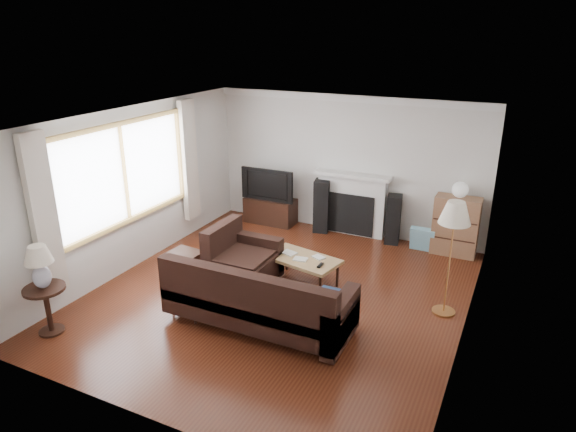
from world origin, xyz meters
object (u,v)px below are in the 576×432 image
at_px(tv_stand, 270,210).
at_px(coffee_table, 302,270).
at_px(bookshelf, 456,226).
at_px(floor_lamp, 450,259).
at_px(sectional_sofa, 259,296).
at_px(side_table, 48,310).

height_order(tv_stand, coffee_table, tv_stand).
relative_size(tv_stand, coffee_table, 0.91).
distance_m(bookshelf, coffee_table, 2.79).
height_order(coffee_table, floor_lamp, floor_lamp).
xyz_separation_m(tv_stand, sectional_sofa, (1.55, -3.30, 0.17)).
distance_m(bookshelf, sectional_sofa, 3.83).
xyz_separation_m(floor_lamp, side_table, (-4.35, -2.60, -0.47)).
height_order(tv_stand, sectional_sofa, sectional_sofa).
height_order(tv_stand, floor_lamp, floor_lamp).
bearing_deg(sectional_sofa, floor_lamp, 32.50).
bearing_deg(side_table, coffee_table, 47.87).
bearing_deg(side_table, tv_stand, 81.13).
xyz_separation_m(bookshelf, side_table, (-4.16, -4.61, -0.19)).
bearing_deg(bookshelf, floor_lamp, -84.37).
bearing_deg(bookshelf, tv_stand, -179.50).
bearing_deg(tv_stand, coffee_table, -51.92).
bearing_deg(sectional_sofa, bookshelf, 60.46).
distance_m(floor_lamp, side_table, 5.10).
xyz_separation_m(tv_stand, side_table, (-0.71, -4.58, 0.07)).
bearing_deg(tv_stand, bookshelf, 0.50).
distance_m(coffee_table, floor_lamp, 2.13).
bearing_deg(tv_stand, sectional_sofa, -64.78).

